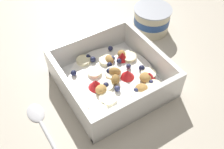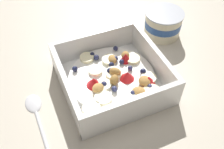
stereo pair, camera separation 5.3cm
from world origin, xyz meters
The scene contains 4 objects.
ground_plane centered at (0.00, 0.00, 0.00)m, with size 2.40×2.40×0.00m, color beige.
fruit_bowl centered at (-0.02, 0.02, 0.02)m, with size 0.20×0.20×0.07m.
spoon centered at (-0.18, 0.01, 0.00)m, with size 0.03×0.17×0.01m.
yogurt_cup centered at (0.17, 0.12, 0.03)m, with size 0.09×0.09×0.06m.
Camera 2 is at (-0.16, -0.31, 0.42)m, focal length 41.42 mm.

